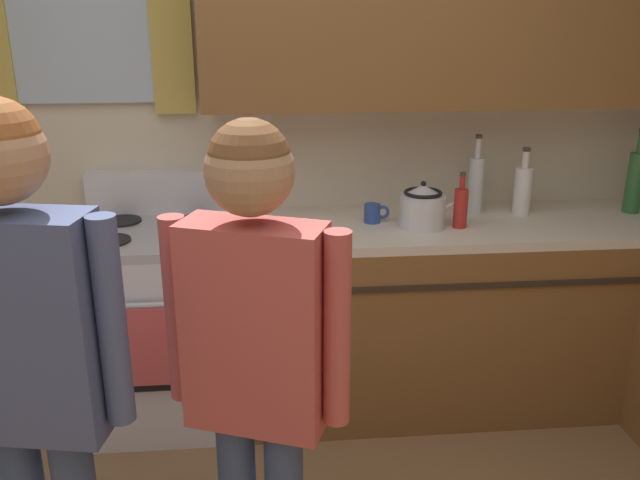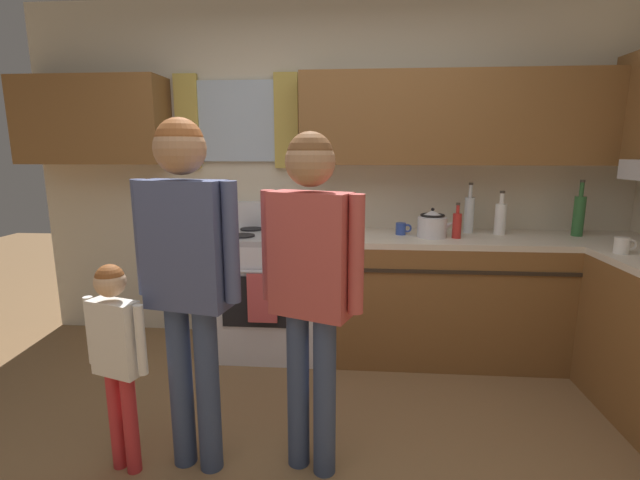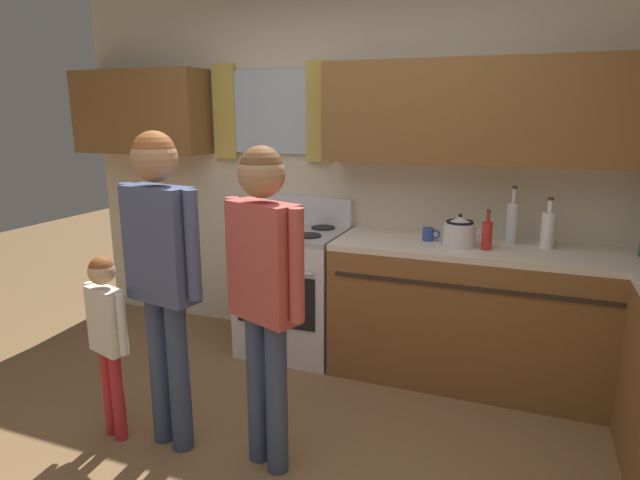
% 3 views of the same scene
% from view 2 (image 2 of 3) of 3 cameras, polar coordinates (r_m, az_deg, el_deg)
% --- Properties ---
extents(back_wall_unit, '(4.60, 0.42, 2.60)m').
position_cam_2_polar(back_wall_unit, '(3.44, 1.73, 10.82)').
color(back_wall_unit, beige).
rests_on(back_wall_unit, ground).
extents(kitchen_counter_run, '(2.31, 1.85, 0.90)m').
position_cam_2_polar(kitchen_counter_run, '(3.24, 26.34, -8.58)').
color(kitchen_counter_run, brown).
rests_on(kitchen_counter_run, ground).
extents(stove_oven, '(0.70, 0.67, 1.10)m').
position_cam_2_polar(stove_oven, '(3.37, -6.18, -6.37)').
color(stove_oven, silver).
rests_on(stove_oven, ground).
extents(bottle_tall_clear, '(0.07, 0.07, 0.37)m').
position_cam_2_polar(bottle_tall_clear, '(3.42, 18.60, 3.21)').
color(bottle_tall_clear, silver).
rests_on(bottle_tall_clear, kitchen_counter_run).
extents(bottle_milk_white, '(0.08, 0.08, 0.31)m').
position_cam_2_polar(bottle_milk_white, '(3.44, 22.16, 2.64)').
color(bottle_milk_white, white).
rests_on(bottle_milk_white, kitchen_counter_run).
extents(bottle_wine_green, '(0.08, 0.08, 0.39)m').
position_cam_2_polar(bottle_wine_green, '(3.61, 30.30, 2.83)').
color(bottle_wine_green, '#2D6633').
rests_on(bottle_wine_green, kitchen_counter_run).
extents(bottle_sauce_red, '(0.06, 0.06, 0.25)m').
position_cam_2_polar(bottle_sauce_red, '(3.19, 17.18, 1.88)').
color(bottle_sauce_red, red).
rests_on(bottle_sauce_red, kitchen_counter_run).
extents(mug_cobalt_blue, '(0.11, 0.07, 0.08)m').
position_cam_2_polar(mug_cobalt_blue, '(3.24, 10.42, 1.44)').
color(mug_cobalt_blue, '#2D479E').
rests_on(mug_cobalt_blue, kitchen_counter_run).
extents(mug_ceramic_white, '(0.13, 0.08, 0.09)m').
position_cam_2_polar(mug_ceramic_white, '(3.14, 34.31, -0.58)').
color(mug_ceramic_white, white).
rests_on(mug_ceramic_white, kitchen_counter_run).
extents(stovetop_kettle, '(0.27, 0.20, 0.21)m').
position_cam_2_polar(stovetop_kettle, '(3.18, 14.23, 2.04)').
color(stovetop_kettle, silver).
rests_on(stovetop_kettle, kitchen_counter_run).
extents(adult_holding_child, '(0.50, 0.22, 1.63)m').
position_cam_2_polar(adult_holding_child, '(2.04, -16.76, -2.31)').
color(adult_holding_child, '#38476B').
rests_on(adult_holding_child, ground).
extents(adult_in_plaid, '(0.46, 0.27, 1.57)m').
position_cam_2_polar(adult_in_plaid, '(1.95, -1.21, -3.59)').
color(adult_in_plaid, '#38476B').
rests_on(adult_in_plaid, ground).
extents(small_child, '(0.32, 0.16, 1.01)m').
position_cam_2_polar(small_child, '(2.25, -24.71, -12.16)').
color(small_child, red).
rests_on(small_child, ground).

